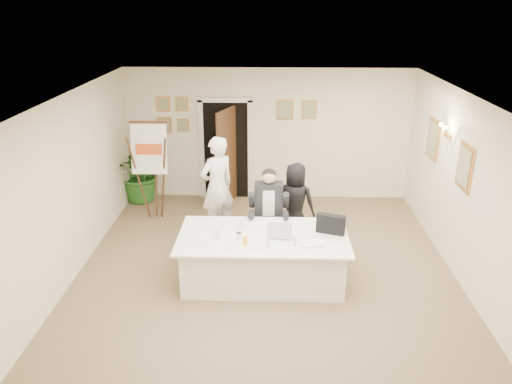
{
  "coord_description": "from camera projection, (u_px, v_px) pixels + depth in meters",
  "views": [
    {
      "loc": [
        0.07,
        -6.8,
        4.12
      ],
      "look_at": [
        -0.17,
        0.6,
        1.23
      ],
      "focal_mm": 35.0,
      "sensor_mm": 36.0,
      "label": 1
    }
  ],
  "objects": [
    {
      "name": "glass_c",
      "position": [
        294.0,
        242.0,
        7.17
      ],
      "size": [
        0.06,
        0.06,
        0.14
      ],
      "primitive_type": "cylinder",
      "rotation": [
        0.0,
        0.0,
        -0.04
      ],
      "color": "silver",
      "rests_on": "conference_table"
    },
    {
      "name": "standing_man",
      "position": [
        217.0,
        187.0,
        9.01
      ],
      "size": [
        0.81,
        0.78,
        1.86
      ],
      "primitive_type": "imported",
      "rotation": [
        0.0,
        0.0,
        3.84
      ],
      "color": "white",
      "rests_on": "floor"
    },
    {
      "name": "wall_back",
      "position": [
        268.0,
        135.0,
        10.58
      ],
      "size": [
        6.0,
        0.1,
        2.8
      ],
      "primitive_type": "cube",
      "color": "white",
      "rests_on": "floor"
    },
    {
      "name": "seated_man",
      "position": [
        269.0,
        211.0,
        8.41
      ],
      "size": [
        0.75,
        0.79,
        1.51
      ],
      "primitive_type": null,
      "rotation": [
        0.0,
        0.0,
        0.16
      ],
      "color": "black",
      "rests_on": "floor"
    },
    {
      "name": "glass_d",
      "position": [
        242.0,
        224.0,
        7.71
      ],
      "size": [
        0.07,
        0.07,
        0.14
      ],
      "primitive_type": "cylinder",
      "rotation": [
        0.0,
        0.0,
        -0.17
      ],
      "color": "silver",
      "rests_on": "conference_table"
    },
    {
      "name": "conference_table",
      "position": [
        263.0,
        258.0,
        7.65
      ],
      "size": [
        2.56,
        1.37,
        0.78
      ],
      "color": "silver",
      "rests_on": "floor"
    },
    {
      "name": "steel_jug",
      "position": [
        239.0,
        236.0,
        7.37
      ],
      "size": [
        0.1,
        0.1,
        0.11
      ],
      "primitive_type": "cylinder",
      "rotation": [
        0.0,
        0.0,
        0.09
      ],
      "color": "silver",
      "rests_on": "conference_table"
    },
    {
      "name": "floor",
      "position": [
        265.0,
        279.0,
        7.83
      ],
      "size": [
        7.0,
        7.0,
        0.0
      ],
      "primitive_type": "plane",
      "color": "brown",
      "rests_on": "ground"
    },
    {
      "name": "glass_a",
      "position": [
        218.0,
        234.0,
        7.4
      ],
      "size": [
        0.08,
        0.08,
        0.14
      ],
      "primitive_type": "cylinder",
      "rotation": [
        0.0,
        0.0,
        -0.21
      ],
      "color": "silver",
      "rests_on": "conference_table"
    },
    {
      "name": "ceiling",
      "position": [
        267.0,
        101.0,
        6.81
      ],
      "size": [
        6.0,
        7.0,
        0.02
      ],
      "primitive_type": "cube",
      "color": "white",
      "rests_on": "wall_back"
    },
    {
      "name": "plate_mid",
      "position": [
        231.0,
        247.0,
        7.14
      ],
      "size": [
        0.25,
        0.25,
        0.01
      ],
      "primitive_type": "cylinder",
      "rotation": [
        0.0,
        0.0,
        -0.04
      ],
      "color": "white",
      "rests_on": "conference_table"
    },
    {
      "name": "potted_palm",
      "position": [
        141.0,
        172.0,
        10.66
      ],
      "size": [
        1.51,
        1.46,
        1.28
      ],
      "primitive_type": "imported",
      "rotation": [
        0.0,
        0.0,
        0.56
      ],
      "color": "#236020",
      "rests_on": "floor"
    },
    {
      "name": "flip_chart",
      "position": [
        153.0,
        176.0,
        9.66
      ],
      "size": [
        0.68,
        0.44,
        1.95
      ],
      "color": "#371B11",
      "rests_on": "floor"
    },
    {
      "name": "plate_left",
      "position": [
        205.0,
        242.0,
        7.29
      ],
      "size": [
        0.27,
        0.27,
        0.01
      ],
      "primitive_type": "cylinder",
      "rotation": [
        0.0,
        0.0,
        0.13
      ],
      "color": "white",
      "rests_on": "conference_table"
    },
    {
      "name": "wall_right",
      "position": [
        473.0,
        199.0,
        7.23
      ],
      "size": [
        0.1,
        7.0,
        2.8
      ],
      "primitive_type": "cube",
      "color": "white",
      "rests_on": "floor"
    },
    {
      "name": "plate_near",
      "position": [
        257.0,
        247.0,
        7.15
      ],
      "size": [
        0.25,
        0.25,
        0.01
      ],
      "primitive_type": "cylinder",
      "rotation": [
        0.0,
        0.0,
        -0.18
      ],
      "color": "white",
      "rests_on": "conference_table"
    },
    {
      "name": "wall_front",
      "position": [
        260.0,
        355.0,
        4.06
      ],
      "size": [
        6.0,
        0.1,
        2.8
      ],
      "primitive_type": "cube",
      "color": "white",
      "rests_on": "floor"
    },
    {
      "name": "oj_glass",
      "position": [
        245.0,
        241.0,
        7.21
      ],
      "size": [
        0.08,
        0.08,
        0.13
      ],
      "primitive_type": "cylinder",
      "rotation": [
        0.0,
        0.0,
        0.28
      ],
      "color": "#FFA615",
      "rests_on": "conference_table"
    },
    {
      "name": "standing_woman",
      "position": [
        295.0,
        203.0,
        8.81
      ],
      "size": [
        0.83,
        0.67,
        1.46
      ],
      "primitive_type": "imported",
      "rotation": [
        0.0,
        0.0,
        2.81
      ],
      "color": "black",
      "rests_on": "floor"
    },
    {
      "name": "wall_left",
      "position": [
        64.0,
        194.0,
        7.41
      ],
      "size": [
        0.1,
        7.0,
        2.8
      ],
      "primitive_type": "cube",
      "color": "white",
      "rests_on": "floor"
    },
    {
      "name": "pictures_back_wall",
      "position": [
        230.0,
        114.0,
        10.41
      ],
      "size": [
        3.4,
        0.06,
        0.8
      ],
      "primitive_type": null,
      "color": "#C78B44",
      "rests_on": "wall_back"
    },
    {
      "name": "laptop_bag",
      "position": [
        331.0,
        224.0,
        7.54
      ],
      "size": [
        0.44,
        0.25,
        0.3
      ],
      "primitive_type": "cube",
      "rotation": [
        0.0,
        0.0,
        -0.33
      ],
      "color": "black",
      "rests_on": "conference_table"
    },
    {
      "name": "wall_sconce",
      "position": [
        446.0,
        131.0,
        8.1
      ],
      "size": [
        0.2,
        0.3,
        0.24
      ],
      "primitive_type": null,
      "color": "gold",
      "rests_on": "wall_right"
    },
    {
      "name": "glass_b",
      "position": [
        268.0,
        243.0,
        7.14
      ],
      "size": [
        0.08,
        0.08,
        0.14
      ],
      "primitive_type": "cylinder",
      "rotation": [
        0.0,
        0.0,
        0.3
      ],
      "color": "silver",
      "rests_on": "conference_table"
    },
    {
      "name": "laptop",
      "position": [
        279.0,
        227.0,
        7.47
      ],
      "size": [
        0.42,
        0.43,
        0.28
      ],
      "primitive_type": null,
      "rotation": [
        0.0,
        0.0,
        -0.13
      ],
      "color": "#B7BABC",
      "rests_on": "conference_table"
    },
    {
      "name": "paper_stack",
      "position": [
        313.0,
        243.0,
        7.23
      ],
      "size": [
        0.37,
        0.29,
        0.03
      ],
      "primitive_type": "cube",
      "rotation": [
        0.0,
        0.0,
        0.21
      ],
      "color": "white",
      "rests_on": "conference_table"
    },
    {
      "name": "pictures_right_wall",
      "position": [
        447.0,
        152.0,
        8.22
      ],
      "size": [
        0.06,
        2.2,
        0.8
      ],
      "primitive_type": null,
      "color": "#C78B44",
      "rests_on": "wall_right"
    },
    {
      "name": "doorway",
      "position": [
        226.0,
        153.0,
        10.57
      ],
      "size": [
        1.14,
        0.86,
        2.2
      ],
      "color": "black",
      "rests_on": "floor"
    }
  ]
}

